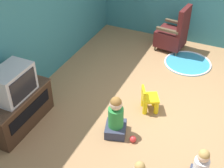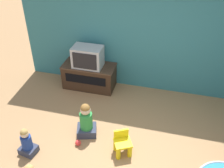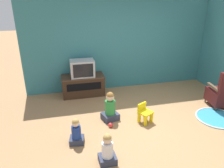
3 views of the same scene
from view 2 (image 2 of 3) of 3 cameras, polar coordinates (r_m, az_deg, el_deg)
The scene contains 7 objects.
wall_back at distance 5.68m, azimuth 7.41°, elevation 10.73°, with size 5.59×0.12×2.63m.
tv_cabinet at distance 6.10m, azimuth -4.95°, elevation 1.84°, with size 1.19×0.56×0.58m.
television at distance 5.81m, azimuth -5.31°, elevation 5.89°, with size 0.65×0.43×0.47m.
yellow_kid_chair at distance 4.60m, azimuth 2.29°, elevation -13.00°, with size 0.37×0.37×0.43m.
child_watching_left at distance 4.86m, azimuth -5.64°, elevation -8.12°, with size 0.43×0.40×0.70m.
child_watching_right at distance 4.78m, azimuth -18.06°, elevation -12.06°, with size 0.31×0.29×0.54m.
toy_ball at distance 4.85m, azimuth -7.41°, elevation -12.56°, with size 0.10×0.10×0.10m.
Camera 2 is at (0.40, -2.71, 3.58)m, focal length 42.00 mm.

